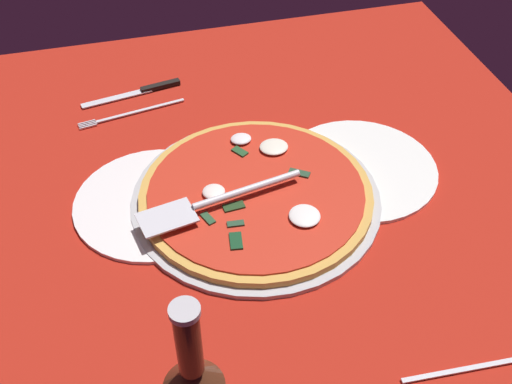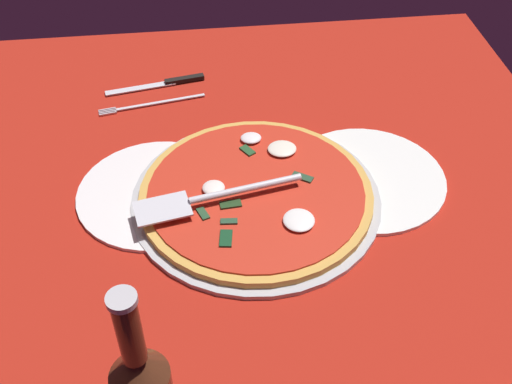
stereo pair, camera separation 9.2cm
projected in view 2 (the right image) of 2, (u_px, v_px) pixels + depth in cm
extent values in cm
cube|color=#AA2014|center=(259.00, 198.00, 94.70)|extent=(102.30, 102.30, 0.80)
cylinder|color=#B4B8BC|center=(256.00, 200.00, 93.05)|extent=(36.64, 36.64, 1.17)
cylinder|color=white|center=(366.00, 179.00, 96.56)|extent=(24.05, 24.05, 1.00)
cylinder|color=white|center=(157.00, 194.00, 94.17)|extent=(23.69, 23.69, 1.00)
cylinder|color=gold|center=(256.00, 194.00, 92.27)|extent=(34.20, 34.20, 1.11)
cylinder|color=red|center=(256.00, 191.00, 91.79)|extent=(31.68, 31.68, 0.30)
ellipsoid|color=white|center=(251.00, 138.00, 99.89)|extent=(3.30, 2.88, 0.89)
ellipsoid|color=white|center=(299.00, 220.00, 86.59)|extent=(4.40, 4.53, 0.86)
ellipsoid|color=white|center=(214.00, 188.00, 91.29)|extent=(3.30, 3.30, 0.99)
ellipsoid|color=silver|center=(282.00, 149.00, 97.95)|extent=(4.48, 4.07, 0.87)
cube|color=#1E3B1B|center=(231.00, 204.00, 89.30)|extent=(3.16, 1.72, 0.30)
cube|color=#124021|center=(226.00, 238.00, 84.49)|extent=(2.06, 3.24, 0.30)
cube|color=#244B2C|center=(203.00, 213.00, 87.95)|extent=(1.91, 2.71, 0.30)
cube|color=#25462E|center=(302.00, 177.00, 93.52)|extent=(3.33, 2.80, 0.30)
cube|color=#234E28|center=(247.00, 150.00, 98.06)|extent=(2.48, 2.86, 0.30)
cube|color=#25472E|center=(229.00, 221.00, 86.81)|extent=(2.43, 1.21, 0.30)
cube|color=silver|center=(162.00, 209.00, 87.22)|extent=(8.53, 6.46, 0.30)
cylinder|color=silver|center=(246.00, 189.00, 89.72)|extent=(16.46, 4.19, 1.00)
cube|color=white|center=(158.00, 96.00, 113.23)|extent=(21.51, 15.58, 0.60)
cube|color=silver|center=(161.00, 102.00, 111.01)|extent=(15.58, 3.39, 0.25)
cube|color=silver|center=(107.00, 109.00, 109.46)|extent=(2.99, 0.75, 0.25)
cube|color=silver|center=(107.00, 111.00, 109.15)|extent=(2.99, 0.75, 0.25)
cube|color=silver|center=(108.00, 112.00, 108.84)|extent=(2.99, 0.75, 0.25)
cube|color=silver|center=(108.00, 114.00, 108.53)|extent=(2.99, 0.75, 0.25)
cube|color=black|center=(184.00, 79.00, 115.85)|extent=(7.35, 2.47, 0.80)
cube|color=silver|center=(141.00, 88.00, 114.28)|extent=(12.73, 3.64, 0.25)
cone|color=#492515|center=(137.00, 366.00, 56.61)|extent=(5.71, 5.71, 2.94)
cylinder|color=#492515|center=(129.00, 331.00, 52.88)|extent=(2.26, 2.26, 7.99)
cylinder|color=#B7B7BC|center=(122.00, 299.00, 49.95)|extent=(2.60, 2.60, 0.60)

